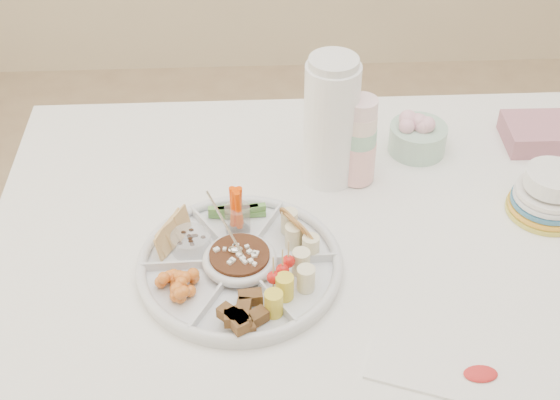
{
  "coord_description": "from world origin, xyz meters",
  "views": [
    {
      "loc": [
        -0.23,
        -1.14,
        1.8
      ],
      "look_at": [
        -0.18,
        0.01,
        0.85
      ],
      "focal_mm": 50.0,
      "sensor_mm": 36.0,
      "label": 1
    }
  ],
  "objects_px": {
    "party_tray": "(240,263)",
    "dining_table": "(358,358)",
    "thermos": "(331,120)",
    "plate_stack": "(550,192)"
  },
  "relations": [
    {
      "from": "party_tray",
      "to": "thermos",
      "type": "distance_m",
      "value": 0.37
    },
    {
      "from": "plate_stack",
      "to": "thermos",
      "type": "bearing_deg",
      "value": 162.14
    },
    {
      "from": "dining_table",
      "to": "plate_stack",
      "type": "bearing_deg",
      "value": 8.55
    },
    {
      "from": "party_tray",
      "to": "thermos",
      "type": "xyz_separation_m",
      "value": [
        0.19,
        0.28,
        0.12
      ]
    },
    {
      "from": "dining_table",
      "to": "thermos",
      "type": "height_order",
      "value": "thermos"
    },
    {
      "from": "dining_table",
      "to": "party_tray",
      "type": "distance_m",
      "value": 0.49
    },
    {
      "from": "dining_table",
      "to": "thermos",
      "type": "distance_m",
      "value": 0.56
    },
    {
      "from": "party_tray",
      "to": "thermos",
      "type": "relative_size",
      "value": 1.29
    },
    {
      "from": "party_tray",
      "to": "dining_table",
      "type": "bearing_deg",
      "value": 18.83
    },
    {
      "from": "party_tray",
      "to": "plate_stack",
      "type": "height_order",
      "value": "plate_stack"
    }
  ]
}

